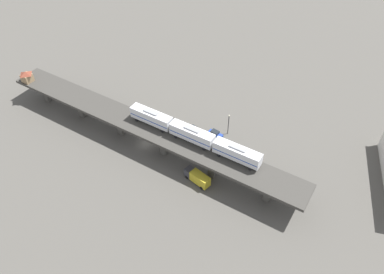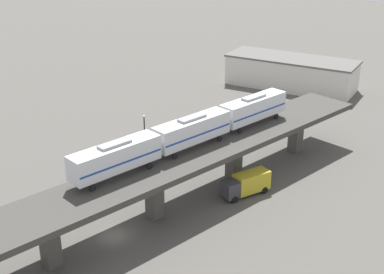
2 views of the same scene
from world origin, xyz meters
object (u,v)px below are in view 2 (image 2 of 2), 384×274
object	(u,v)px
warehouse_building	(291,72)
street_car_black	(119,176)
street_car_blue	(144,160)
delivery_truck	(246,183)
subway_train	(192,130)
street_lamp	(145,132)

from	to	relation	value
warehouse_building	street_car_black	bearing A→B (deg)	-86.80
warehouse_building	street_car_blue	bearing A→B (deg)	-87.44
street_car_blue	warehouse_building	world-z (taller)	warehouse_building
delivery_truck	warehouse_building	distance (m)	51.78
subway_train	warehouse_building	bearing A→B (deg)	104.61
subway_train	street_car_black	size ratio (longest dim) A/B	7.85
street_car_black	subway_train	bearing A→B (deg)	21.19
street_car_black	delivery_truck	xyz separation A→B (m)	(16.71, 8.35, 0.82)
street_car_blue	street_lamp	size ratio (longest dim) A/B	0.68
subway_train	delivery_truck	bearing A→B (deg)	34.44
delivery_truck	street_lamp	world-z (taller)	street_lamp
street_car_black	street_car_blue	bearing A→B (deg)	98.35
street_car_blue	delivery_truck	distance (m)	17.77
street_lamp	subway_train	bearing A→B (deg)	-19.96
subway_train	street_lamp	xyz separation A→B (m)	(-13.86, 5.04, -5.47)
delivery_truck	warehouse_building	bearing A→B (deg)	112.56
street_car_black	warehouse_building	xyz separation A→B (m)	(-3.14, 56.14, 2.47)
street_car_blue	warehouse_building	distance (m)	50.07
subway_train	street_lamp	size ratio (longest dim) A/B	5.37
street_car_blue	street_car_black	xyz separation A→B (m)	(0.91, -6.19, 0.00)
warehouse_building	street_lamp	bearing A→B (deg)	-90.34
street_car_blue	delivery_truck	size ratio (longest dim) A/B	0.62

